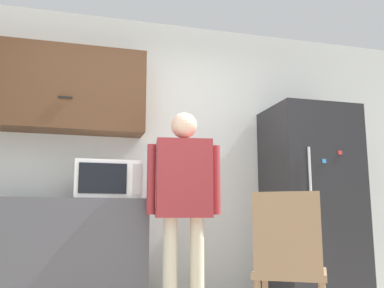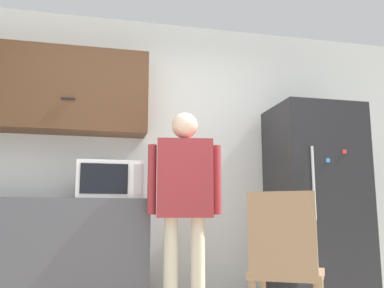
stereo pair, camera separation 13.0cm
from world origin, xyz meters
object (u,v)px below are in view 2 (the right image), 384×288
(microwave, at_px, (109,181))
(chair, at_px, (285,263))
(person, at_px, (185,190))
(refrigerator, at_px, (317,201))

(microwave, height_order, chair, microwave)
(microwave, bearing_deg, person, -30.58)
(person, bearing_deg, refrigerator, 23.66)
(refrigerator, xyz_separation_m, chair, (-0.97, -1.34, -0.41))
(person, distance_m, chair, 1.15)
(person, xyz_separation_m, chair, (0.39, -0.98, -0.48))
(microwave, relative_size, chair, 0.60)
(refrigerator, distance_m, chair, 1.70)
(person, relative_size, chair, 1.78)
(microwave, relative_size, person, 0.34)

